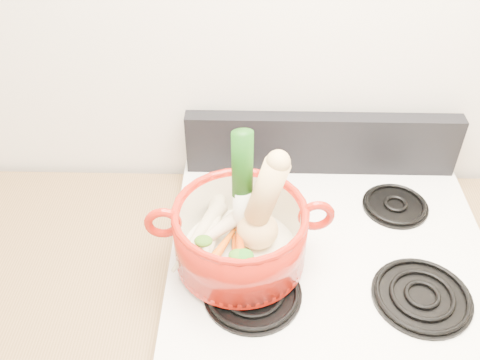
{
  "coord_description": "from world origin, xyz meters",
  "views": [
    {
      "loc": [
        -0.2,
        0.48,
        1.93
      ],
      "look_at": [
        -0.22,
        1.32,
        1.23
      ],
      "focal_mm": 40.0,
      "sensor_mm": 36.0,
      "label": 1
    }
  ],
  "objects_px": {
    "squash": "(258,205)",
    "leek": "(242,186)",
    "stove_body": "(312,353)",
    "dutch_oven": "(240,235)"
  },
  "relations": [
    {
      "from": "stove_body",
      "to": "leek",
      "type": "height_order",
      "value": "leek"
    },
    {
      "from": "stove_body",
      "to": "squash",
      "type": "relative_size",
      "value": 3.73
    },
    {
      "from": "leek",
      "to": "stove_body",
      "type": "bearing_deg",
      "value": -6.49
    },
    {
      "from": "squash",
      "to": "stove_body",
      "type": "bearing_deg",
      "value": 13.32
    },
    {
      "from": "dutch_oven",
      "to": "squash",
      "type": "xyz_separation_m",
      "value": [
        0.04,
        0.02,
        0.08
      ]
    },
    {
      "from": "dutch_oven",
      "to": "squash",
      "type": "bearing_deg",
      "value": 19.74
    },
    {
      "from": "squash",
      "to": "leek",
      "type": "height_order",
      "value": "leek"
    },
    {
      "from": "stove_body",
      "to": "leek",
      "type": "relative_size",
      "value": 2.97
    },
    {
      "from": "dutch_oven",
      "to": "leek",
      "type": "xyz_separation_m",
      "value": [
        0.0,
        0.04,
        0.11
      ]
    },
    {
      "from": "stove_body",
      "to": "dutch_oven",
      "type": "relative_size",
      "value": 3.03
    }
  ]
}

